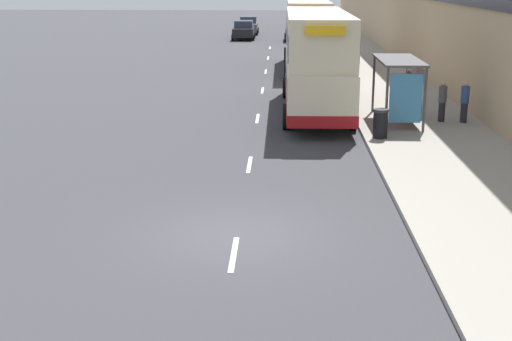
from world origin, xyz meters
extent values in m
plane|color=#38383D|center=(0.00, 0.00, 0.00)|extent=(220.00, 220.00, 0.00)
cube|color=gray|center=(6.50, 38.50, 0.07)|extent=(5.00, 93.00, 0.14)
cube|color=silver|center=(0.00, -1.21, 0.01)|extent=(0.12, 2.00, 0.01)
cube|color=silver|center=(0.00, 6.32, 0.01)|extent=(0.12, 2.00, 0.01)
cube|color=silver|center=(0.00, 13.85, 0.01)|extent=(0.12, 2.00, 0.01)
cube|color=silver|center=(0.00, 21.38, 0.01)|extent=(0.12, 2.00, 0.01)
cube|color=silver|center=(0.00, 28.91, 0.01)|extent=(0.12, 2.00, 0.01)
cube|color=silver|center=(0.00, 36.44, 0.01)|extent=(0.12, 2.00, 0.01)
cube|color=silver|center=(0.00, 43.97, 0.01)|extent=(0.12, 2.00, 0.01)
cube|color=#4C4C51|center=(5.60, 12.84, 2.58)|extent=(1.60, 4.20, 0.08)
cylinder|color=#4C4C51|center=(4.90, 10.84, 1.34)|extent=(0.10, 0.10, 2.40)
cylinder|color=#4C4C51|center=(4.90, 14.84, 1.34)|extent=(0.10, 0.10, 2.40)
cylinder|color=#4C4C51|center=(6.30, 10.84, 1.34)|extent=(0.10, 0.10, 2.40)
cylinder|color=#4C4C51|center=(6.30, 14.84, 1.34)|extent=(0.10, 0.10, 2.40)
cube|color=#99A8B2|center=(6.27, 12.84, 1.46)|extent=(0.04, 3.68, 1.92)
cube|color=#3F8CBF|center=(5.60, 10.90, 1.39)|extent=(1.19, 0.10, 1.82)
cube|color=maroon|center=(5.85, 12.84, 0.59)|extent=(0.36, 2.80, 0.08)
cube|color=beige|center=(2.48, 15.29, 1.43)|extent=(2.55, 11.44, 1.85)
cube|color=beige|center=(2.48, 15.29, 3.33)|extent=(2.50, 11.10, 1.95)
cube|color=maroon|center=(2.48, 15.29, 0.72)|extent=(2.58, 11.50, 0.45)
cube|color=#2D3847|center=(2.48, 15.29, 1.79)|extent=(2.58, 10.76, 0.81)
cube|color=#2D3847|center=(2.48, 15.29, 3.23)|extent=(2.55, 10.76, 0.94)
cube|color=yellow|center=(2.48, 9.59, 3.95)|extent=(1.40, 0.08, 0.36)
cylinder|color=black|center=(1.20, 19.19, 0.50)|extent=(0.30, 1.00, 1.00)
cylinder|color=black|center=(3.75, 19.19, 0.50)|extent=(0.30, 1.00, 1.00)
cylinder|color=black|center=(1.20, 11.75, 0.50)|extent=(0.30, 1.00, 1.00)
cylinder|color=black|center=(3.75, 11.75, 0.50)|extent=(0.30, 1.00, 1.00)
cube|color=beige|center=(2.57, 30.21, 1.43)|extent=(2.55, 11.30, 1.85)
cube|color=beige|center=(2.57, 30.21, 3.33)|extent=(2.50, 10.97, 1.95)
cube|color=maroon|center=(2.57, 30.21, 0.72)|extent=(2.58, 11.36, 0.45)
cube|color=#2D3847|center=(2.57, 30.21, 1.79)|extent=(2.58, 10.63, 0.81)
cube|color=#2D3847|center=(2.57, 30.21, 3.23)|extent=(2.55, 10.63, 0.94)
cube|color=yellow|center=(2.57, 24.58, 3.95)|extent=(1.40, 0.08, 0.36)
cylinder|color=black|center=(1.29, 34.06, 0.50)|extent=(0.30, 1.00, 1.00)
cylinder|color=black|center=(3.84, 34.06, 0.50)|extent=(0.30, 1.00, 1.00)
cylinder|color=black|center=(1.29, 26.71, 0.50)|extent=(0.30, 1.00, 1.00)
cylinder|color=black|center=(3.84, 26.71, 0.50)|extent=(0.30, 1.00, 1.00)
cube|color=black|center=(-2.59, 51.85, 0.69)|extent=(1.90, 4.23, 0.78)
cube|color=#2D3847|center=(-2.59, 52.07, 1.40)|extent=(1.67, 2.03, 0.64)
cylinder|color=black|center=(-1.64, 50.54, 0.30)|extent=(0.20, 0.60, 0.60)
cylinder|color=black|center=(-3.54, 50.54, 0.30)|extent=(0.20, 0.60, 0.60)
cylinder|color=black|center=(-1.64, 53.17, 0.30)|extent=(0.20, 0.60, 0.60)
cylinder|color=black|center=(-3.54, 53.17, 0.30)|extent=(0.20, 0.60, 0.60)
cube|color=#4C5156|center=(-2.43, 58.14, 0.70)|extent=(1.81, 4.59, 0.80)
cube|color=#2D3847|center=(-2.43, 58.37, 1.43)|extent=(1.59, 2.20, 0.66)
cylinder|color=black|center=(-1.53, 56.72, 0.30)|extent=(0.20, 0.60, 0.60)
cylinder|color=black|center=(-3.34, 56.72, 0.30)|extent=(0.20, 0.60, 0.60)
cylinder|color=black|center=(-1.53, 59.56, 0.30)|extent=(0.20, 0.60, 0.60)
cylinder|color=black|center=(-3.34, 59.56, 0.30)|extent=(0.20, 0.60, 0.60)
cube|color=black|center=(2.24, 50.56, 0.71)|extent=(1.87, 4.27, 0.83)
cube|color=#2D3847|center=(2.24, 50.34, 1.47)|extent=(1.64, 2.05, 0.68)
cylinder|color=black|center=(1.31, 51.88, 0.30)|extent=(0.20, 0.60, 0.60)
cylinder|color=black|center=(3.18, 51.88, 0.30)|extent=(0.20, 0.60, 0.60)
cylinder|color=black|center=(1.31, 49.23, 0.30)|extent=(0.20, 0.60, 0.60)
cylinder|color=black|center=(3.18, 49.23, 0.30)|extent=(0.20, 0.60, 0.60)
cylinder|color=#23232D|center=(6.24, 14.16, 0.58)|extent=(0.30, 0.30, 0.88)
cylinder|color=navy|center=(6.24, 14.16, 1.38)|extent=(0.37, 0.37, 0.73)
sphere|color=tan|center=(6.24, 14.16, 1.87)|extent=(0.24, 0.24, 0.24)
cylinder|color=#23232D|center=(8.23, 12.64, 0.54)|extent=(0.27, 0.27, 0.79)
cylinder|color=navy|center=(8.23, 12.64, 1.26)|extent=(0.33, 0.33, 0.66)
sphere|color=tan|center=(8.23, 12.64, 1.70)|extent=(0.21, 0.21, 0.21)
cylinder|color=#23232D|center=(7.40, 12.84, 0.53)|extent=(0.26, 0.26, 0.77)
cylinder|color=#4C4C51|center=(7.40, 12.84, 1.24)|extent=(0.32, 0.32, 0.64)
sphere|color=tan|center=(7.40, 12.84, 1.66)|extent=(0.21, 0.21, 0.21)
cylinder|color=black|center=(4.55, 9.73, 0.61)|extent=(0.52, 0.52, 0.95)
cylinder|color=#2D2D33|center=(4.55, 9.73, 1.14)|extent=(0.55, 0.55, 0.10)
camera|label=1|loc=(0.99, -15.46, 5.79)|focal=50.00mm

